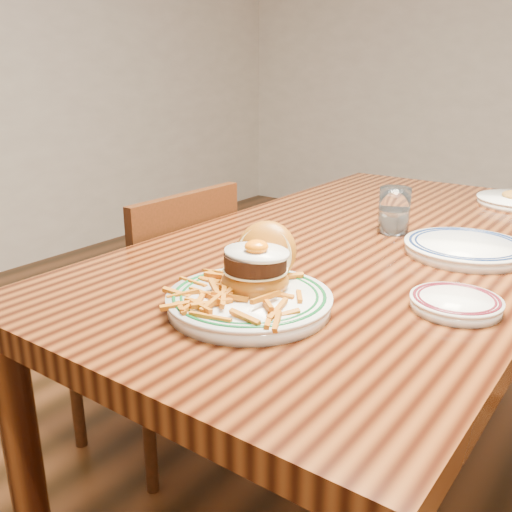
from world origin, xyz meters
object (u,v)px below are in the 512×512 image
Objects in this scene: main_plate at (252,286)px; table at (367,273)px; side_plate at (456,302)px; chair_left at (163,318)px.

table is at bearing 72.74° from main_plate.
chair_left is at bearing -177.45° from side_plate.
main_plate reaches higher than side_plate.
side_plate is (0.30, -0.30, 0.10)m from table.
table is 1.92× the size of chair_left.
side_plate reaches higher than table.
main_plate is at bearing -134.63° from side_plate.
main_plate is at bearing -28.57° from chair_left.
chair_left is 0.93m from side_plate.
main_plate is 1.89× the size of side_plate.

